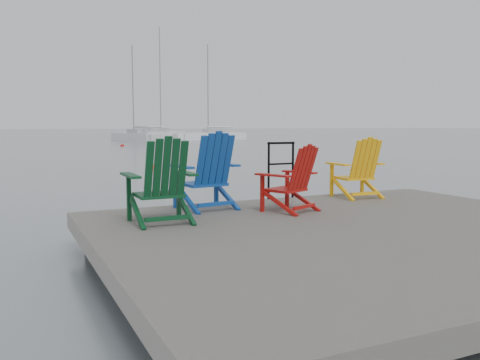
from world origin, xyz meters
name	(u,v)px	position (x,y,z in m)	size (l,w,h in m)	color
ground	(367,270)	(0.00, 0.00, 0.00)	(400.00, 400.00, 0.00)	slate
dock	(368,241)	(0.00, 0.00, 0.35)	(6.00, 5.00, 1.40)	#282524
handrail	(281,164)	(0.25, 2.45, 1.04)	(0.48, 0.04, 0.90)	black
chair_green	(161,181)	(-2.06, 1.24, 1.01)	(0.80, 0.74, 1.01)	#0A3A1C
chair_blue	(207,171)	(-1.19, 1.96, 1.03)	(0.91, 0.85, 1.05)	#0E4095
chair_red	(292,179)	(-0.23, 1.29, 0.95)	(0.86, 0.82, 0.89)	#A2100B
chair_yellow	(358,168)	(1.40, 1.98, 0.98)	(0.79, 0.73, 0.95)	#FFB20E
sailboat_near	(136,137)	(8.95, 48.17, 0.36)	(3.87, 7.49, 10.16)	silver
sailboat_mid	(159,135)	(14.24, 57.88, 0.35)	(9.04, 9.38, 14.03)	white
sailboat_far	(211,137)	(17.36, 47.93, 0.36)	(7.85, 3.26, 10.62)	white
buoy_a	(152,169)	(1.41, 14.35, 0.00)	(0.33, 0.33, 0.33)	red
buoy_c	(122,146)	(4.73, 35.14, 0.00)	(0.34, 0.34, 0.34)	#B80A0B
buoy_d	(223,147)	(11.46, 30.91, 0.00)	(0.33, 0.33, 0.33)	#EC4B0D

